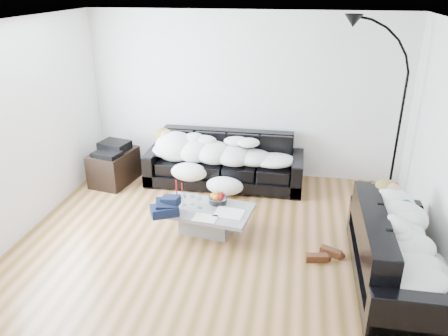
% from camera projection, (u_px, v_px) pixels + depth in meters
% --- Properties ---
extents(ground, '(5.00, 5.00, 0.00)m').
position_uv_depth(ground, '(220.00, 244.00, 5.38)').
color(ground, brown).
rests_on(ground, ground).
extents(wall_back, '(5.00, 0.02, 2.60)m').
position_uv_depth(wall_back, '(245.00, 96.00, 6.89)').
color(wall_back, silver).
rests_on(wall_back, ground).
extents(wall_left, '(0.02, 4.50, 2.60)m').
position_uv_depth(wall_left, '(16.00, 133.00, 5.26)').
color(wall_left, silver).
rests_on(wall_left, ground).
extents(ceiling, '(5.00, 5.00, 0.00)m').
position_uv_depth(ceiling, '(219.00, 23.00, 4.34)').
color(ceiling, white).
rests_on(ceiling, ground).
extents(sofa_back, '(2.44, 0.84, 0.80)m').
position_uv_depth(sofa_back, '(224.00, 160.00, 6.83)').
color(sofa_back, black).
rests_on(sofa_back, ground).
extents(sofa_right, '(0.84, 1.95, 0.79)m').
position_uv_depth(sofa_right, '(399.00, 250.00, 4.57)').
color(sofa_right, black).
rests_on(sofa_right, ground).
extents(sleeper_back, '(2.06, 0.71, 0.41)m').
position_uv_depth(sleeper_back, '(224.00, 148.00, 6.69)').
color(sleeper_back, white).
rests_on(sleeper_back, sofa_back).
extents(sleeper_right, '(0.71, 1.67, 0.41)m').
position_uv_depth(sleeper_right, '(402.00, 231.00, 4.48)').
color(sleeper_right, white).
rests_on(sleeper_right, sofa_right).
extents(teal_cushion, '(0.42, 0.38, 0.20)m').
position_uv_depth(teal_cushion, '(388.00, 196.00, 5.00)').
color(teal_cushion, '#0E5367').
rests_on(teal_cushion, sofa_right).
extents(coffee_table, '(1.23, 0.83, 0.33)m').
position_uv_depth(coffee_table, '(206.00, 220.00, 5.60)').
color(coffee_table, '#939699').
rests_on(coffee_table, ground).
extents(fruit_bowl, '(0.29, 0.29, 0.15)m').
position_uv_depth(fruit_bowl, '(218.00, 198.00, 5.65)').
color(fruit_bowl, white).
rests_on(fruit_bowl, coffee_table).
extents(wine_glass_a, '(0.07, 0.07, 0.16)m').
position_uv_depth(wine_glass_a, '(192.00, 199.00, 5.61)').
color(wine_glass_a, white).
rests_on(wine_glass_a, coffee_table).
extents(wine_glass_b, '(0.09, 0.09, 0.18)m').
position_uv_depth(wine_glass_b, '(184.00, 199.00, 5.58)').
color(wine_glass_b, white).
rests_on(wine_glass_b, coffee_table).
extents(wine_glass_c, '(0.09, 0.09, 0.18)m').
position_uv_depth(wine_glass_c, '(199.00, 201.00, 5.52)').
color(wine_glass_c, white).
rests_on(wine_glass_c, coffee_table).
extents(candle_left, '(0.05, 0.05, 0.26)m').
position_uv_depth(candle_left, '(177.00, 189.00, 5.74)').
color(candle_left, maroon).
rests_on(candle_left, coffee_table).
extents(candle_right, '(0.05, 0.05, 0.22)m').
position_uv_depth(candle_right, '(182.00, 191.00, 5.75)').
color(candle_right, maroon).
rests_on(candle_right, coffee_table).
extents(newspaper_a, '(0.39, 0.32, 0.01)m').
position_uv_depth(newspaper_a, '(229.00, 213.00, 5.42)').
color(newspaper_a, silver).
rests_on(newspaper_a, coffee_table).
extents(newspaper_b, '(0.30, 0.23, 0.01)m').
position_uv_depth(newspaper_b, '(205.00, 218.00, 5.30)').
color(newspaper_b, silver).
rests_on(newspaper_b, coffee_table).
extents(navy_jacket, '(0.40, 0.36, 0.18)m').
position_uv_depth(navy_jacket, '(167.00, 202.00, 5.33)').
color(navy_jacket, black).
rests_on(navy_jacket, coffee_table).
extents(shoes, '(0.43, 0.32, 0.10)m').
position_uv_depth(shoes, '(323.00, 255.00, 5.09)').
color(shoes, '#472311').
rests_on(shoes, ground).
extents(av_cabinet, '(0.65, 0.84, 0.52)m').
position_uv_depth(av_cabinet, '(114.00, 167.00, 6.93)').
color(av_cabinet, black).
rests_on(av_cabinet, ground).
extents(stereo, '(0.51, 0.43, 0.13)m').
position_uv_depth(stereo, '(112.00, 148.00, 6.80)').
color(stereo, black).
rests_on(stereo, av_cabinet).
extents(floor_lamp, '(0.87, 0.45, 2.28)m').
position_uv_depth(floor_lamp, '(400.00, 124.00, 6.09)').
color(floor_lamp, black).
rests_on(floor_lamp, ground).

